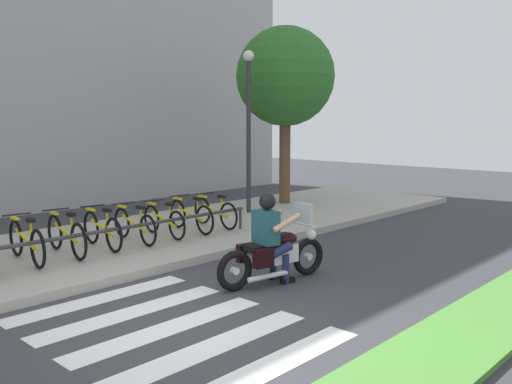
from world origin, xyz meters
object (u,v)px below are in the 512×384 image
at_px(bike_rack, 135,227).
at_px(street_lamp, 249,118).
at_px(bicycle_4, 134,225).
at_px(bicycle_6, 191,216).
at_px(motorcycle, 274,254).
at_px(bicycle_7, 215,212).
at_px(rider, 270,232).
at_px(tree_near_rack, 285,78).
at_px(bicycle_1, 26,242).
at_px(bicycle_3, 102,230).
at_px(bicycle_2, 66,235).
at_px(bicycle_5, 164,221).

height_order(bike_rack, street_lamp, street_lamp).
distance_m(bicycle_4, bicycle_6, 1.42).
bearing_deg(bicycle_6, bike_rack, -162.68).
height_order(motorcycle, bicycle_7, motorcycle).
distance_m(motorcycle, bike_rack, 2.95).
bearing_deg(bicycle_6, rider, -110.07).
bearing_deg(bike_rack, tree_near_rack, 15.74).
relative_size(bicycle_1, bicycle_3, 1.09).
bearing_deg(bicycle_3, bicycle_6, 0.01).
bearing_deg(tree_near_rack, bicycle_1, -171.36).
height_order(bicycle_1, bicycle_2, bicycle_2).
height_order(bicycle_5, bike_rack, bicycle_5).
height_order(street_lamp, tree_near_rack, tree_near_rack).
xyz_separation_m(bicycle_7, tree_near_rack, (3.85, 1.23, 3.25)).
bearing_deg(street_lamp, motorcycle, -131.85).
relative_size(bicycle_1, bicycle_4, 1.05).
height_order(motorcycle, rider, rider).
distance_m(bicycle_3, tree_near_rack, 7.54).
height_order(bicycle_2, bicycle_7, bicycle_2).
distance_m(street_lamp, tree_near_rack, 2.26).
relative_size(rider, street_lamp, 0.33).
relative_size(bicycle_1, bike_rack, 0.31).
distance_m(motorcycle, bicycle_2, 3.82).
height_order(bicycle_2, street_lamp, street_lamp).
xyz_separation_m(rider, bike_rack, (-0.53, 2.87, -0.24)).
bearing_deg(motorcycle, bicycle_2, 115.93).
bearing_deg(street_lamp, bicycle_6, -162.56).
height_order(bicycle_7, tree_near_rack, tree_near_rack).
distance_m(bicycle_2, tree_near_rack, 8.18).
distance_m(bicycle_7, bike_rack, 2.55).
distance_m(bicycle_4, street_lamp, 4.66).
bearing_deg(bicycle_7, tree_near_rack, 17.75).
height_order(bicycle_4, bicycle_5, bicycle_4).
xyz_separation_m(bicycle_6, bicycle_7, (0.71, 0.00, -0.01)).
relative_size(bike_rack, street_lamp, 1.30).
height_order(bicycle_1, bicycle_7, bicycle_1).
bearing_deg(bicycle_5, bicycle_7, -0.01).
bearing_deg(bicycle_2, tree_near_rack, 9.45).
bearing_deg(motorcycle, bicycle_1, 124.72).
bearing_deg(bicycle_1, bicycle_4, 0.01).
xyz_separation_m(motorcycle, bicycle_3, (-0.96, 3.44, 0.05)).
bearing_deg(bike_rack, street_lamp, 17.39).
bearing_deg(bicycle_4, motorcycle, -85.86).
distance_m(bicycle_4, bicycle_7, 2.13).
relative_size(bicycle_3, street_lamp, 0.37).
relative_size(bicycle_4, bike_rack, 0.30).
distance_m(bicycle_1, bicycle_7, 4.27).
relative_size(bicycle_7, tree_near_rack, 0.31).
xyz_separation_m(bicycle_4, street_lamp, (4.07, 0.83, 2.11)).
height_order(motorcycle, bike_rack, motorcycle).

